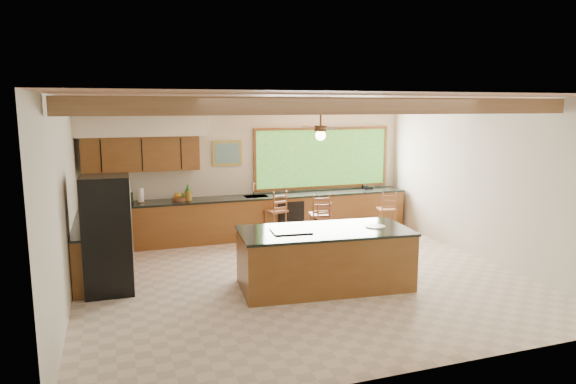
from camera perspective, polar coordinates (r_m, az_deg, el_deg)
name	(u,v)px	position (r m, az deg, el deg)	size (l,w,h in m)	color
ground	(303,279)	(8.72, 1.68, -9.60)	(7.20, 7.20, 0.00)	beige
room_shell	(281,144)	(8.82, -0.79, 5.33)	(7.27, 6.54, 3.02)	beige
counter_run	(223,223)	(10.71, -7.24, -3.46)	(7.12, 3.10, 1.27)	brown
island	(324,258)	(8.25, 4.05, -7.32)	(2.79, 1.51, 0.96)	brown
refrigerator	(108,235)	(8.33, -19.41, -4.53)	(0.73, 0.71, 1.83)	black
bar_stool_a	(322,222)	(10.31, 3.82, -3.31)	(0.35, 0.35, 0.96)	brown
bar_stool_b	(276,212)	(10.83, -1.29, -2.22)	(0.49, 0.49, 1.10)	brown
bar_stool_c	(321,216)	(10.36, 3.70, -2.64)	(0.49, 0.49, 1.14)	brown
bar_stool_d	(388,210)	(11.39, 11.02, -2.00)	(0.44, 0.44, 1.04)	brown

